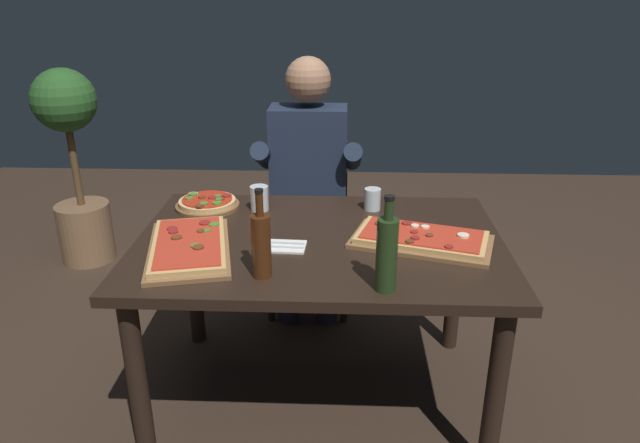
{
  "coord_description": "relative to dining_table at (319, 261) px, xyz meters",
  "views": [
    {
      "loc": [
        0.09,
        -2.03,
        1.65
      ],
      "look_at": [
        0.0,
        0.05,
        0.79
      ],
      "focal_mm": 32.63,
      "sensor_mm": 36.0,
      "label": 1
    }
  ],
  "objects": [
    {
      "name": "dining_table",
      "position": [
        0.0,
        0.0,
        0.0
      ],
      "size": [
        1.4,
        0.96,
        0.74
      ],
      "color": "black",
      "rests_on": "ground_plane"
    },
    {
      "name": "seated_diner",
      "position": [
        -0.09,
        0.74,
        0.1
      ],
      "size": [
        0.53,
        0.41,
        1.33
      ],
      "color": "#23232D",
      "rests_on": "ground_plane"
    },
    {
      "name": "tumbler_near_camera",
      "position": [
        0.21,
        0.32,
        0.14
      ],
      "size": [
        0.07,
        0.07,
        0.09
      ],
      "color": "silver",
      "rests_on": "dining_table"
    },
    {
      "name": "pizza_rectangular_front",
      "position": [
        0.38,
        -0.03,
        0.12
      ],
      "size": [
        0.57,
        0.41,
        0.05
      ],
      "color": "brown",
      "rests_on": "dining_table"
    },
    {
      "name": "potted_plant_corner",
      "position": [
        -1.54,
        1.28,
        0.01
      ],
      "size": [
        0.37,
        0.37,
        1.2
      ],
      "color": "#846042",
      "rests_on": "ground_plane"
    },
    {
      "name": "pizza_round_far",
      "position": [
        -0.5,
        0.31,
        0.12
      ],
      "size": [
        0.28,
        0.28,
        0.05
      ],
      "color": "brown",
      "rests_on": "dining_table"
    },
    {
      "name": "oil_bottle_amber",
      "position": [
        0.23,
        -0.39,
        0.23
      ],
      "size": [
        0.07,
        0.07,
        0.32
      ],
      "color": "#233819",
      "rests_on": "dining_table"
    },
    {
      "name": "napkin_cutlery_set",
      "position": [
        -0.14,
        -0.09,
        0.1
      ],
      "size": [
        0.19,
        0.12,
        0.01
      ],
      "color": "white",
      "rests_on": "dining_table"
    },
    {
      "name": "ground_plane",
      "position": [
        0.0,
        0.0,
        -0.64
      ],
      "size": [
        6.4,
        6.4,
        0.0
      ],
      "primitive_type": "plane",
      "color": "#38281E"
    },
    {
      "name": "pizza_rectangular_left",
      "position": [
        -0.47,
        -0.13,
        0.12
      ],
      "size": [
        0.39,
        0.56,
        0.05
      ],
      "color": "brown",
      "rests_on": "dining_table"
    },
    {
      "name": "diner_chair",
      "position": [
        -0.09,
        0.86,
        -0.16
      ],
      "size": [
        0.44,
        0.44,
        0.87
      ],
      "color": "black",
      "rests_on": "ground_plane"
    },
    {
      "name": "tumbler_far_side",
      "position": [
        -0.27,
        0.29,
        0.15
      ],
      "size": [
        0.08,
        0.08,
        0.11
      ],
      "color": "silver",
      "rests_on": "dining_table"
    },
    {
      "name": "wine_bottle_dark",
      "position": [
        -0.18,
        -0.31,
        0.21
      ],
      "size": [
        0.07,
        0.07,
        0.31
      ],
      "color": "#47230F",
      "rests_on": "dining_table"
    }
  ]
}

